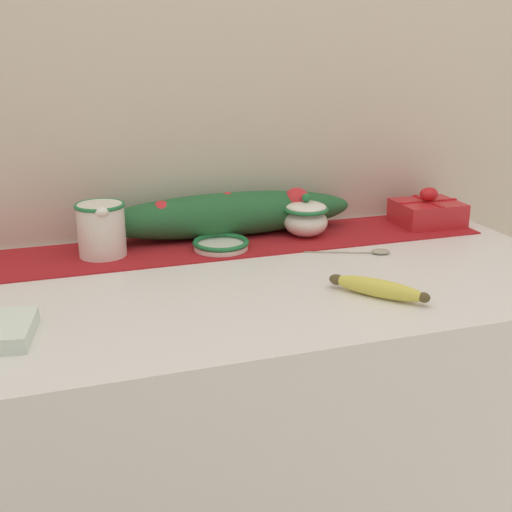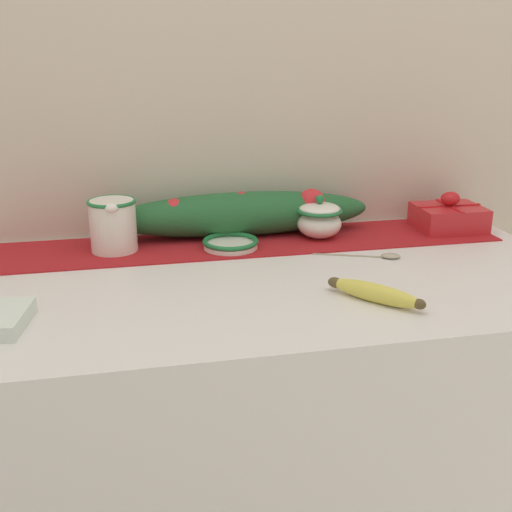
{
  "view_description": "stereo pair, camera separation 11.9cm",
  "coord_description": "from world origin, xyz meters",
  "px_view_note": "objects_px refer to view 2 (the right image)",
  "views": [
    {
      "loc": [
        -0.38,
        -1.1,
        1.35
      ],
      "look_at": [
        -0.03,
        -0.03,
        0.97
      ],
      "focal_mm": 45.0,
      "sensor_mm": 36.0,
      "label": 1
    },
    {
      "loc": [
        -0.27,
        -1.13,
        1.35
      ],
      "look_at": [
        -0.03,
        -0.03,
        0.97
      ],
      "focal_mm": 45.0,
      "sensor_mm": 36.0,
      "label": 2
    }
  ],
  "objects_px": {
    "cream_pitcher": "(113,223)",
    "spoon": "(384,256)",
    "banana": "(375,293)",
    "gift_box": "(449,217)",
    "small_dish": "(230,243)",
    "sugar_bowl": "(319,219)"
  },
  "relations": [
    {
      "from": "sugar_bowl",
      "to": "small_dish",
      "type": "distance_m",
      "value": 0.22
    },
    {
      "from": "cream_pitcher",
      "to": "gift_box",
      "type": "height_order",
      "value": "cream_pitcher"
    },
    {
      "from": "small_dish",
      "to": "spoon",
      "type": "height_order",
      "value": "small_dish"
    },
    {
      "from": "banana",
      "to": "gift_box",
      "type": "relative_size",
      "value": 1.01
    },
    {
      "from": "banana",
      "to": "cream_pitcher",
      "type": "bearing_deg",
      "value": 138.95
    },
    {
      "from": "banana",
      "to": "gift_box",
      "type": "distance_m",
      "value": 0.51
    },
    {
      "from": "cream_pitcher",
      "to": "banana",
      "type": "height_order",
      "value": "cream_pitcher"
    },
    {
      "from": "small_dish",
      "to": "gift_box",
      "type": "height_order",
      "value": "gift_box"
    },
    {
      "from": "cream_pitcher",
      "to": "spoon",
      "type": "distance_m",
      "value": 0.58
    },
    {
      "from": "gift_box",
      "to": "cream_pitcher",
      "type": "bearing_deg",
      "value": -179.93
    },
    {
      "from": "banana",
      "to": "spoon",
      "type": "xyz_separation_m",
      "value": [
        0.11,
        0.22,
        -0.01
      ]
    },
    {
      "from": "small_dish",
      "to": "spoon",
      "type": "relative_size",
      "value": 0.69
    },
    {
      "from": "banana",
      "to": "spoon",
      "type": "relative_size",
      "value": 0.89
    },
    {
      "from": "banana",
      "to": "spoon",
      "type": "height_order",
      "value": "banana"
    },
    {
      "from": "small_dish",
      "to": "banana",
      "type": "distance_m",
      "value": 0.39
    },
    {
      "from": "sugar_bowl",
      "to": "spoon",
      "type": "xyz_separation_m",
      "value": [
        0.09,
        -0.16,
        -0.04
      ]
    },
    {
      "from": "sugar_bowl",
      "to": "spoon",
      "type": "distance_m",
      "value": 0.19
    },
    {
      "from": "banana",
      "to": "small_dish",
      "type": "bearing_deg",
      "value": 119.16
    },
    {
      "from": "cream_pitcher",
      "to": "small_dish",
      "type": "bearing_deg",
      "value": -8.52
    },
    {
      "from": "sugar_bowl",
      "to": "banana",
      "type": "relative_size",
      "value": 0.66
    },
    {
      "from": "gift_box",
      "to": "spoon",
      "type": "bearing_deg",
      "value": -144.62
    },
    {
      "from": "sugar_bowl",
      "to": "small_dish",
      "type": "relative_size",
      "value": 0.85
    }
  ]
}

